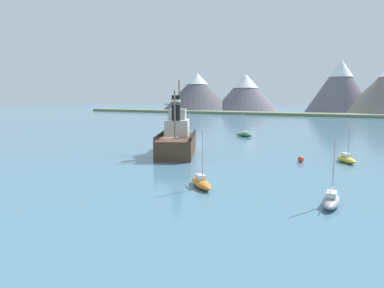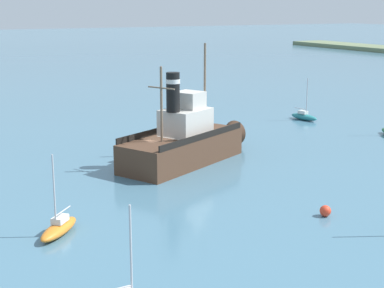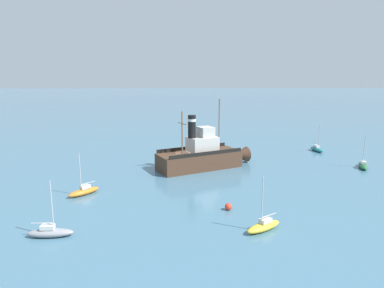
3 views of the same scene
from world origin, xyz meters
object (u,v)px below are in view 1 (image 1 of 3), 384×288
object	(u,v)px
sailboat_grey	(331,200)
sailboat_yellow	(346,159)
mooring_buoy	(301,159)
sailboat_teal	(188,133)
sailboat_green	(244,135)
sailboat_orange	(201,182)
old_tugboat	(178,140)

from	to	relation	value
sailboat_grey	sailboat_yellow	xyz separation A→B (m)	(-0.69, 18.10, 0.00)
sailboat_yellow	mooring_buoy	world-z (taller)	sailboat_yellow
sailboat_teal	mooring_buoy	xyz separation A→B (m)	(26.29, -19.21, -0.06)
sailboat_green	mooring_buoy	bearing A→B (deg)	-55.07
sailboat_orange	mooring_buoy	xyz separation A→B (m)	(4.90, 15.72, -0.06)
sailboat_green	sailboat_orange	xyz separation A→B (m)	(10.20, -37.34, 0.00)
old_tugboat	sailboat_yellow	size ratio (longest dim) A/B	2.94
old_tugboat	mooring_buoy	size ratio (longest dim) A/B	19.93
old_tugboat	sailboat_orange	world-z (taller)	old_tugboat
sailboat_grey	sailboat_yellow	distance (m)	18.12
old_tugboat	sailboat_grey	bearing A→B (deg)	-33.40
old_tugboat	sailboat_grey	distance (m)	25.51
sailboat_teal	sailboat_grey	world-z (taller)	same
old_tugboat	sailboat_orange	distance (m)	17.96
sailboat_teal	sailboat_yellow	bearing A→B (deg)	-28.44
sailboat_teal	sailboat_grey	bearing A→B (deg)	-47.78
old_tugboat	mooring_buoy	world-z (taller)	old_tugboat
sailboat_green	sailboat_yellow	bearing A→B (deg)	-44.14
sailboat_green	sailboat_teal	bearing A→B (deg)	-167.87
sailboat_green	sailboat_grey	bearing A→B (deg)	-61.26
sailboat_orange	sailboat_teal	bearing A→B (deg)	121.48
sailboat_green	sailboat_orange	size ratio (longest dim) A/B	1.00
sailboat_teal	sailboat_orange	xyz separation A→B (m)	(21.39, -34.93, 0.00)
old_tugboat	sailboat_yellow	bearing A→B (deg)	11.23
old_tugboat	sailboat_yellow	xyz separation A→B (m)	(20.57, 4.08, -1.40)
mooring_buoy	sailboat_yellow	bearing A→B (deg)	27.95
sailboat_grey	mooring_buoy	bearing A→B (deg)	108.83
sailboat_green	sailboat_orange	world-z (taller)	same
sailboat_yellow	mooring_buoy	size ratio (longest dim) A/B	6.77
mooring_buoy	old_tugboat	bearing A→B (deg)	-174.19
sailboat_green	old_tugboat	bearing A→B (deg)	-92.05
sailboat_yellow	mooring_buoy	xyz separation A→B (m)	(-4.64, -2.46, -0.06)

